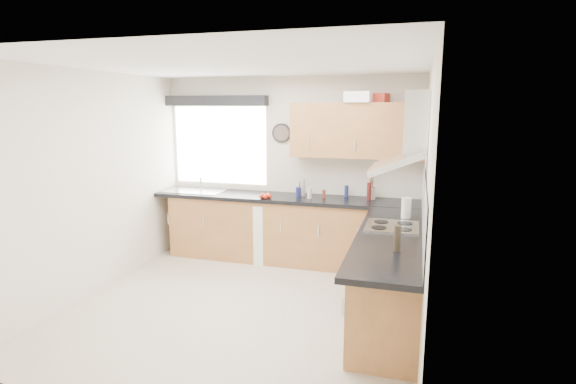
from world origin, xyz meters
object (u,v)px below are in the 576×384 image
(washing_machine, at_px, (274,231))
(oven, at_px, (390,273))
(extractor_hood, at_px, (407,141))
(upper_cabinets, at_px, (357,130))

(washing_machine, bearing_deg, oven, -55.24)
(oven, xyz_separation_m, extractor_hood, (0.10, -0.00, 1.34))
(extractor_hood, height_order, upper_cabinets, upper_cabinets)
(extractor_hood, bearing_deg, upper_cabinets, 116.13)
(oven, height_order, upper_cabinets, upper_cabinets)
(extractor_hood, height_order, washing_machine, extractor_hood)
(upper_cabinets, bearing_deg, washing_machine, -174.55)
(upper_cabinets, relative_size, washing_machine, 2.10)
(extractor_hood, bearing_deg, washing_machine, 145.12)
(oven, relative_size, extractor_hood, 1.09)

